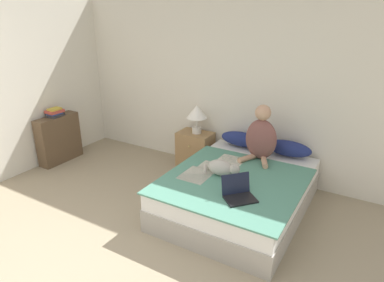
# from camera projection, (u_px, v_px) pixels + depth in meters

# --- Properties ---
(wall_back) EXTENTS (6.03, 0.05, 2.55)m
(wall_back) POSITION_uv_depth(u_px,v_px,m) (226.00, 86.00, 4.98)
(wall_back) COLOR beige
(wall_back) RESTS_ON ground_plane
(wall_side) EXTENTS (0.05, 4.20, 2.55)m
(wall_side) POSITION_uv_depth(u_px,v_px,m) (16.00, 88.00, 4.88)
(wall_side) COLOR beige
(wall_side) RESTS_ON ground_plane
(bed) EXTENTS (1.54, 1.96, 0.49)m
(bed) POSITION_uv_depth(u_px,v_px,m) (239.00, 192.00, 4.17)
(bed) COLOR #9E998E
(bed) RESTS_ON ground_plane
(pillow_near) EXTENTS (0.61, 0.24, 0.21)m
(pillow_near) POSITION_uv_depth(u_px,v_px,m) (241.00, 139.00, 4.87)
(pillow_near) COLOR navy
(pillow_near) RESTS_ON bed
(pillow_far) EXTENTS (0.61, 0.24, 0.21)m
(pillow_far) POSITION_uv_depth(u_px,v_px,m) (288.00, 148.00, 4.55)
(pillow_far) COLOR navy
(pillow_far) RESTS_ON bed
(person_sitting) EXTENTS (0.41, 0.40, 0.73)m
(person_sitting) POSITION_uv_depth(u_px,v_px,m) (261.00, 137.00, 4.39)
(person_sitting) COLOR brown
(person_sitting) RESTS_ON bed
(cat_tabby) EXTENTS (0.51, 0.20, 0.19)m
(cat_tabby) POSITION_uv_depth(u_px,v_px,m) (223.00, 168.00, 4.01)
(cat_tabby) COLOR #A8A399
(cat_tabby) RESTS_ON bed
(laptop_open) EXTENTS (0.41, 0.41, 0.23)m
(laptop_open) POSITION_uv_depth(u_px,v_px,m) (239.00, 194.00, 3.55)
(laptop_open) COLOR black
(laptop_open) RESTS_ON bed
(nightstand) EXTENTS (0.52, 0.37, 0.57)m
(nightstand) POSITION_uv_depth(u_px,v_px,m) (195.00, 150.00, 5.31)
(nightstand) COLOR #937047
(nightstand) RESTS_ON ground_plane
(table_lamp) EXTENTS (0.31, 0.31, 0.43)m
(table_lamp) POSITION_uv_depth(u_px,v_px,m) (197.00, 113.00, 5.08)
(table_lamp) COLOR beige
(table_lamp) RESTS_ON nightstand
(bookshelf) EXTENTS (0.22, 0.71, 0.75)m
(bookshelf) POSITION_uv_depth(u_px,v_px,m) (59.00, 139.00, 5.49)
(bookshelf) COLOR brown
(bookshelf) RESTS_ON ground_plane
(book_stack_top) EXTENTS (0.21, 0.25, 0.13)m
(book_stack_top) POSITION_uv_depth(u_px,v_px,m) (55.00, 112.00, 5.33)
(book_stack_top) COLOR #2D2D33
(book_stack_top) RESTS_ON bookshelf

